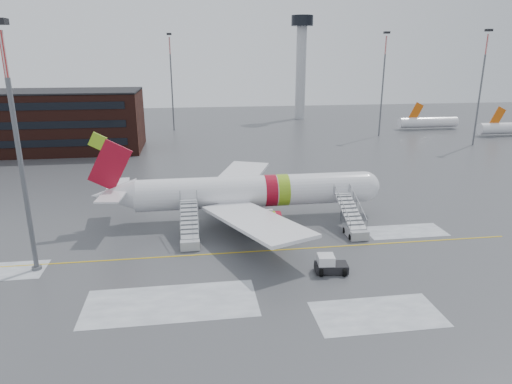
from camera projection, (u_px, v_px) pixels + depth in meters
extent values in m
plane|color=#494C4F|center=(233.00, 249.00, 47.47)|extent=(260.00, 260.00, 0.00)
cylinder|color=white|center=(254.00, 191.00, 55.20)|extent=(28.00, 3.80, 3.80)
sphere|color=white|center=(364.00, 186.00, 57.14)|extent=(3.80, 3.80, 3.80)
cube|color=black|center=(372.00, 182.00, 57.13)|extent=(1.09, 1.60, 0.97)
cone|color=white|center=(114.00, 195.00, 52.86)|extent=(5.20, 3.72, 3.72)
cube|color=maroon|center=(110.00, 165.00, 51.81)|extent=(5.27, 0.30, 6.09)
cube|color=#8ABB1D|center=(98.00, 141.00, 50.84)|extent=(2.16, 0.26, 2.16)
cube|color=white|center=(118.00, 184.00, 55.16)|extent=(3.07, 4.85, 0.18)
cube|color=white|center=(112.00, 196.00, 50.24)|extent=(3.07, 4.85, 0.18)
cube|color=white|center=(238.00, 178.00, 63.28)|extent=(10.72, 15.97, 1.13)
cube|color=white|center=(256.00, 221.00, 47.20)|extent=(10.72, 15.97, 1.13)
cylinder|color=white|center=(252.00, 194.00, 60.76)|extent=(3.40, 2.10, 2.10)
cylinder|color=white|center=(265.00, 221.00, 50.92)|extent=(3.40, 2.10, 2.10)
cylinder|color=#595B60|center=(348.00, 207.00, 57.62)|extent=(0.20, 0.20, 1.80)
cylinder|color=black|center=(347.00, 210.00, 57.75)|extent=(0.90, 0.56, 0.90)
cylinder|color=black|center=(247.00, 209.00, 58.30)|extent=(0.90, 0.56, 0.90)
cylinder|color=black|center=(252.00, 222.00, 53.76)|extent=(0.90, 0.56, 0.90)
cube|color=#A2A4A9|center=(355.00, 232.00, 50.60)|extent=(2.00, 3.20, 1.00)
cube|color=#A2A4A9|center=(350.00, 211.00, 52.09)|extent=(1.90, 5.87, 2.52)
cube|color=#A2A4A9|center=(341.00, 193.00, 54.87)|extent=(1.90, 1.40, 0.15)
cylinder|color=#595B60|center=(342.00, 207.00, 54.99)|extent=(0.16, 0.16, 3.40)
cylinder|color=black|center=(351.00, 237.00, 49.58)|extent=(0.25, 0.70, 0.70)
cylinder|color=black|center=(360.00, 229.00, 51.73)|extent=(0.25, 0.70, 0.70)
cube|color=#AAADB1|center=(190.00, 241.00, 48.08)|extent=(2.00, 3.20, 1.00)
cube|color=#AAADB1|center=(189.00, 219.00, 49.58)|extent=(1.90, 5.87, 2.52)
cube|color=#AAADB1|center=(189.00, 200.00, 52.35)|extent=(1.90, 1.40, 0.15)
cylinder|color=#595B60|center=(189.00, 215.00, 52.47)|extent=(0.16, 0.16, 3.40)
cylinder|color=black|center=(181.00, 247.00, 47.07)|extent=(0.25, 0.70, 0.70)
cylinder|color=black|center=(198.00, 239.00, 49.21)|extent=(0.25, 0.70, 0.70)
cube|color=black|center=(331.00, 267.00, 42.30)|extent=(3.16, 1.94, 0.75)
cube|color=silver|center=(326.00, 260.00, 42.06)|extent=(1.66, 1.66, 0.96)
cube|color=black|center=(326.00, 256.00, 41.95)|extent=(1.43, 1.53, 0.16)
cylinder|color=black|center=(321.00, 272.00, 41.58)|extent=(0.40, 0.78, 0.75)
cylinder|color=black|center=(344.00, 272.00, 41.64)|extent=(0.40, 0.78, 0.75)
cylinder|color=black|center=(318.00, 265.00, 43.01)|extent=(0.40, 0.78, 0.75)
cylinder|color=black|center=(341.00, 265.00, 43.07)|extent=(0.40, 0.78, 0.75)
cylinder|color=#595B60|center=(23.00, 180.00, 40.42)|extent=(0.44, 0.44, 17.58)
cylinder|color=#CC7272|center=(4.00, 56.00, 37.33)|extent=(0.40, 0.40, 3.96)
cylinder|color=#595B60|center=(37.00, 268.00, 42.95)|extent=(0.90, 0.90, 0.30)
cylinder|color=#B2B5BA|center=(301.00, 72.00, 137.40)|extent=(3.00, 3.00, 28.00)
cylinder|color=black|center=(302.00, 21.00, 133.16)|extent=(6.40, 6.40, 3.00)
cylinder|color=#595B60|center=(382.00, 96.00, 109.13)|extent=(0.36, 0.36, 19.20)
cylinder|color=#CC7272|center=(386.00, 46.00, 105.75)|extent=(0.32, 0.32, 4.32)
cube|color=black|center=(387.00, 33.00, 104.91)|extent=(1.20, 1.20, 0.50)
cylinder|color=#595B60|center=(172.00, 93.00, 117.35)|extent=(0.36, 0.36, 19.20)
cylinder|color=#CC7272|center=(170.00, 46.00, 113.98)|extent=(0.32, 0.32, 4.32)
cube|color=black|center=(169.00, 34.00, 113.14)|extent=(1.20, 1.20, 0.50)
cylinder|color=#595B60|center=(479.00, 101.00, 98.09)|extent=(0.36, 0.36, 19.20)
cylinder|color=#CC7272|center=(487.00, 45.00, 94.72)|extent=(0.32, 0.32, 4.32)
cube|color=black|center=(489.00, 30.00, 93.88)|extent=(1.20, 1.20, 0.50)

